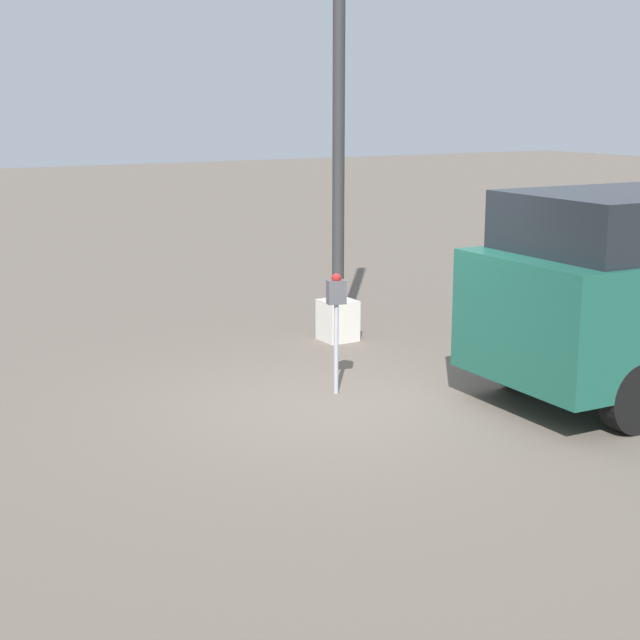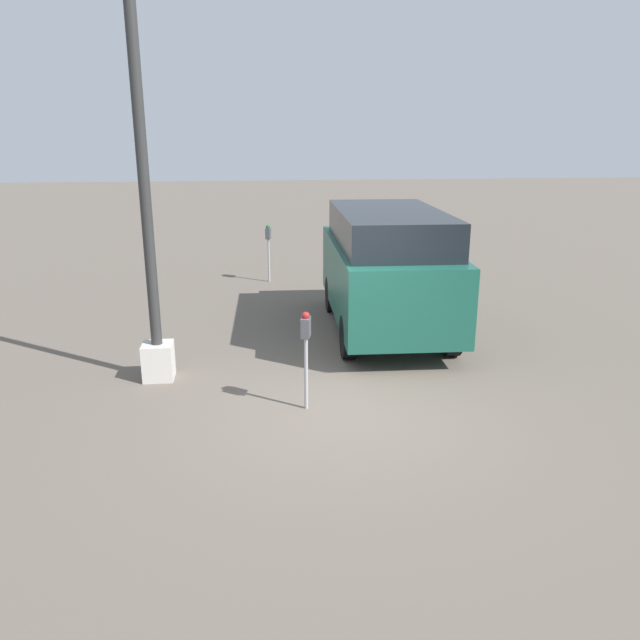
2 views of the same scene
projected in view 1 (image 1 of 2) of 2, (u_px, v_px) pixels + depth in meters
The scene contains 3 objects.
ground_plane at pixel (354, 404), 10.43m from camera, with size 80.00×80.00×0.00m, color #60564C.
parking_meter_near at pixel (336, 305), 10.60m from camera, with size 0.22×0.15×1.35m.
lamp_post at pixel (338, 207), 12.83m from camera, with size 0.44×0.44×5.57m.
Camera 1 is at (-5.35, -8.44, 3.16)m, focal length 55.00 mm.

